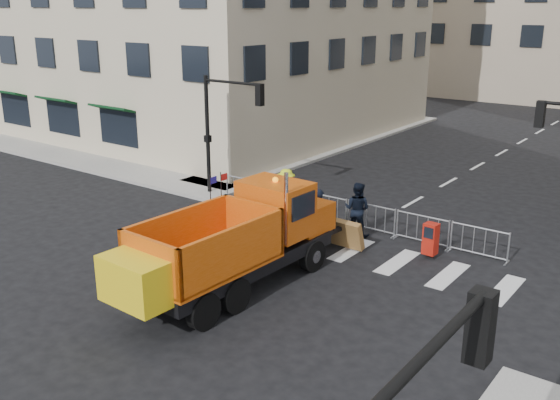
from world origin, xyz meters
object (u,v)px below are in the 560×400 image
Objects in this scene: cop_c at (315,216)px; worker at (286,193)px; cop_b at (357,209)px; newspaper_box at (431,239)px; plow_truck at (233,241)px; cop_a at (319,216)px.

cop_c is 0.91× the size of worker.
worker is at bearing -5.81° from cop_b.
cop_b reaches higher than newspaper_box.
newspaper_box is (3.73, 5.95, -0.90)m from plow_truck.
cop_a is 0.44m from cop_c.
worker reaches higher than cop_a.
worker is (-2.60, 6.25, -0.48)m from plow_truck.
plow_truck is at bearing -84.43° from worker.
cop_b reaches higher than cop_a.
cop_b is at bearing 176.02° from newspaper_box.
cop_b is at bearing -113.13° from cop_a.
newspaper_box is (3.13, -0.41, -0.33)m from cop_b.
cop_b is (0.59, 6.37, -0.57)m from plow_truck.
cop_a is at bearing -160.23° from newspaper_box.
plow_truck is 6.79m from worker.
cop_c is 4.25m from newspaper_box.
plow_truck is at bearing 68.93° from cop_c.
cop_b reaches higher than cop_c.
cop_a reaches higher than newspaper_box.
cop_b is (0.71, 1.53, 0.01)m from cop_a.
plow_truck is 8.52× the size of newspaper_box.
cop_c is at bearing -38.50° from cop_a.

